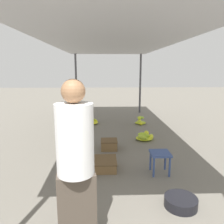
{
  "coord_description": "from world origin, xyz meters",
  "views": [
    {
      "loc": [
        -0.18,
        -1.53,
        1.83
      ],
      "look_at": [
        0.0,
        3.4,
        0.84
      ],
      "focal_mm": 35.0,
      "sensor_mm": 36.0,
      "label": 1
    }
  ],
  "objects_px": {
    "banana_pile_left_1": "(89,121)",
    "crate_near": "(103,164)",
    "banana_pile_right_0": "(145,137)",
    "crate_mid": "(109,144)",
    "banana_pile_right_1": "(140,121)",
    "stool": "(160,156)",
    "basin_black": "(181,202)",
    "banana_pile_left_0": "(81,152)",
    "vendor_foreground": "(76,164)"
  },
  "relations": [
    {
      "from": "banana_pile_left_0",
      "to": "crate_near",
      "type": "height_order",
      "value": "banana_pile_left_0"
    },
    {
      "from": "vendor_foreground",
      "to": "banana_pile_right_0",
      "type": "xyz_separation_m",
      "value": [
        1.34,
        3.38,
        -0.82
      ]
    },
    {
      "from": "stool",
      "to": "crate_mid",
      "type": "xyz_separation_m",
      "value": [
        -0.87,
        1.21,
        -0.21
      ]
    },
    {
      "from": "vendor_foreground",
      "to": "basin_black",
      "type": "height_order",
      "value": "vendor_foreground"
    },
    {
      "from": "banana_pile_left_0",
      "to": "banana_pile_right_0",
      "type": "distance_m",
      "value": 1.82
    },
    {
      "from": "banana_pile_left_1",
      "to": "crate_mid",
      "type": "relative_size",
      "value": 1.75
    },
    {
      "from": "stool",
      "to": "banana_pile_left_1",
      "type": "distance_m",
      "value": 3.87
    },
    {
      "from": "vendor_foreground",
      "to": "banana_pile_left_1",
      "type": "distance_m",
      "value": 5.18
    },
    {
      "from": "stool",
      "to": "basin_black",
      "type": "relative_size",
      "value": 0.88
    },
    {
      "from": "banana_pile_right_0",
      "to": "banana_pile_right_1",
      "type": "distance_m",
      "value": 1.65
    },
    {
      "from": "banana_pile_left_0",
      "to": "crate_mid",
      "type": "distance_m",
      "value": 0.7
    },
    {
      "from": "banana_pile_left_0",
      "to": "vendor_foreground",
      "type": "bearing_deg",
      "value": -84.76
    },
    {
      "from": "banana_pile_right_0",
      "to": "banana_pile_left_1",
      "type": "bearing_deg",
      "value": 131.94
    },
    {
      "from": "basin_black",
      "to": "banana_pile_left_1",
      "type": "xyz_separation_m",
      "value": [
        -1.52,
        4.54,
        0.02
      ]
    },
    {
      "from": "basin_black",
      "to": "banana_pile_left_0",
      "type": "bearing_deg",
      "value": 129.44
    },
    {
      "from": "banana_pile_right_0",
      "to": "basin_black",
      "type": "bearing_deg",
      "value": -90.71
    },
    {
      "from": "banana_pile_right_1",
      "to": "crate_near",
      "type": "height_order",
      "value": "banana_pile_right_1"
    },
    {
      "from": "crate_mid",
      "to": "banana_pile_right_1",
      "type": "bearing_deg",
      "value": 64.27
    },
    {
      "from": "banana_pile_right_1",
      "to": "crate_mid",
      "type": "relative_size",
      "value": 1.28
    },
    {
      "from": "vendor_foreground",
      "to": "banana_pile_right_0",
      "type": "bearing_deg",
      "value": 68.38
    },
    {
      "from": "banana_pile_left_1",
      "to": "banana_pile_right_1",
      "type": "relative_size",
      "value": 1.36
    },
    {
      "from": "stool",
      "to": "banana_pile_right_1",
      "type": "distance_m",
      "value": 3.5
    },
    {
      "from": "banana_pile_right_1",
      "to": "crate_near",
      "type": "xyz_separation_m",
      "value": [
        -1.24,
        -3.27,
        -0.01
      ]
    },
    {
      "from": "basin_black",
      "to": "crate_near",
      "type": "xyz_separation_m",
      "value": [
        -1.06,
        1.17,
        0.02
      ]
    },
    {
      "from": "basin_black",
      "to": "banana_pile_left_0",
      "type": "height_order",
      "value": "banana_pile_left_0"
    },
    {
      "from": "vendor_foreground",
      "to": "basin_black",
      "type": "bearing_deg",
      "value": 23.86
    },
    {
      "from": "crate_mid",
      "to": "basin_black",
      "type": "bearing_deg",
      "value": -67.27
    },
    {
      "from": "basin_black",
      "to": "crate_near",
      "type": "bearing_deg",
      "value": 131.96
    },
    {
      "from": "banana_pile_left_1",
      "to": "basin_black",
      "type": "bearing_deg",
      "value": -71.42
    },
    {
      "from": "vendor_foreground",
      "to": "banana_pile_right_1",
      "type": "distance_m",
      "value": 5.3
    },
    {
      "from": "vendor_foreground",
      "to": "stool",
      "type": "xyz_separation_m",
      "value": [
        1.26,
        1.54,
        -0.59
      ]
    },
    {
      "from": "banana_pile_right_1",
      "to": "crate_mid",
      "type": "height_order",
      "value": "banana_pile_right_1"
    },
    {
      "from": "banana_pile_left_1",
      "to": "stool",
      "type": "bearing_deg",
      "value": -67.47
    },
    {
      "from": "stool",
      "to": "crate_near",
      "type": "relative_size",
      "value": 0.76
    },
    {
      "from": "banana_pile_left_1",
      "to": "crate_near",
      "type": "height_order",
      "value": "banana_pile_left_1"
    },
    {
      "from": "banana_pile_left_1",
      "to": "crate_mid",
      "type": "xyz_separation_m",
      "value": [
        0.61,
        -2.36,
        0.03
      ]
    },
    {
      "from": "stool",
      "to": "banana_pile_right_0",
      "type": "height_order",
      "value": "stool"
    },
    {
      "from": "stool",
      "to": "basin_black",
      "type": "distance_m",
      "value": 1.0
    },
    {
      "from": "stool",
      "to": "basin_black",
      "type": "xyz_separation_m",
      "value": [
        0.04,
        -0.97,
        -0.25
      ]
    },
    {
      "from": "stool",
      "to": "banana_pile_left_1",
      "type": "height_order",
      "value": "stool"
    },
    {
      "from": "banana_pile_left_1",
      "to": "banana_pile_right_0",
      "type": "height_order",
      "value": "banana_pile_left_1"
    },
    {
      "from": "vendor_foreground",
      "to": "banana_pile_left_0",
      "type": "relative_size",
      "value": 3.26
    },
    {
      "from": "vendor_foreground",
      "to": "banana_pile_right_0",
      "type": "height_order",
      "value": "vendor_foreground"
    },
    {
      "from": "banana_pile_right_1",
      "to": "crate_near",
      "type": "bearing_deg",
      "value": -110.72
    },
    {
      "from": "basin_black",
      "to": "banana_pile_right_1",
      "type": "xyz_separation_m",
      "value": [
        0.18,
        4.45,
        0.03
      ]
    },
    {
      "from": "banana_pile_right_0",
      "to": "crate_mid",
      "type": "xyz_separation_m",
      "value": [
        -0.95,
        -0.62,
        0.03
      ]
    },
    {
      "from": "banana_pile_left_1",
      "to": "crate_near",
      "type": "relative_size",
      "value": 1.27
    },
    {
      "from": "basin_black",
      "to": "crate_mid",
      "type": "bearing_deg",
      "value": 112.73
    },
    {
      "from": "basin_black",
      "to": "banana_pile_right_1",
      "type": "bearing_deg",
      "value": 87.66
    },
    {
      "from": "banana_pile_left_1",
      "to": "banana_pile_right_0",
      "type": "bearing_deg",
      "value": -48.06
    }
  ]
}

